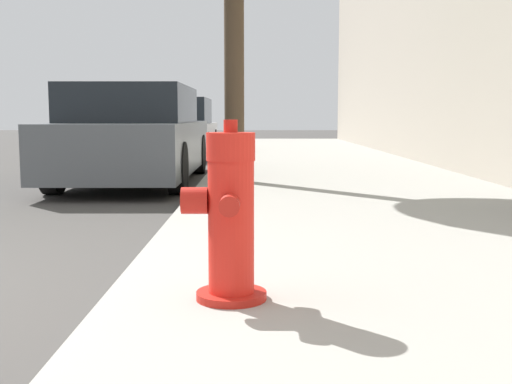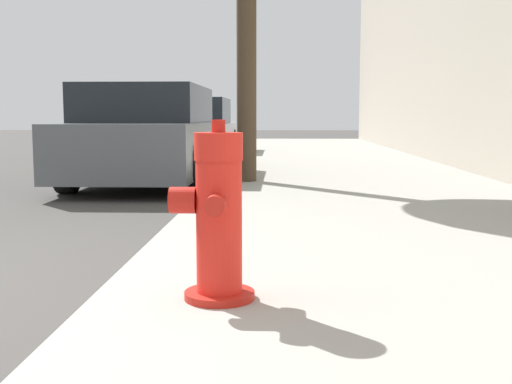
% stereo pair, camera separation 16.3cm
% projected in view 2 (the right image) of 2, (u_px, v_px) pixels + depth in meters
% --- Properties ---
extents(sidewalk_slab, '(3.58, 40.00, 0.15)m').
position_uv_depth(sidewalk_slab, '(493.00, 320.00, 2.81)').
color(sidewalk_slab, '#99968E').
rests_on(sidewalk_slab, ground_plane).
extents(fire_hydrant, '(0.37, 0.40, 0.80)m').
position_uv_depth(fire_hydrant, '(217.00, 218.00, 2.83)').
color(fire_hydrant, red).
rests_on(fire_hydrant, sidewalk_slab).
extents(parked_car_near, '(1.74, 4.60, 1.38)m').
position_uv_depth(parked_car_near, '(150.00, 136.00, 9.28)').
color(parked_car_near, '#4C5156').
rests_on(parked_car_near, ground_plane).
extents(parked_car_mid, '(1.85, 4.14, 1.37)m').
position_uv_depth(parked_car_mid, '(192.00, 129.00, 15.13)').
color(parked_car_mid, '#B7B7BC').
rests_on(parked_car_mid, ground_plane).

